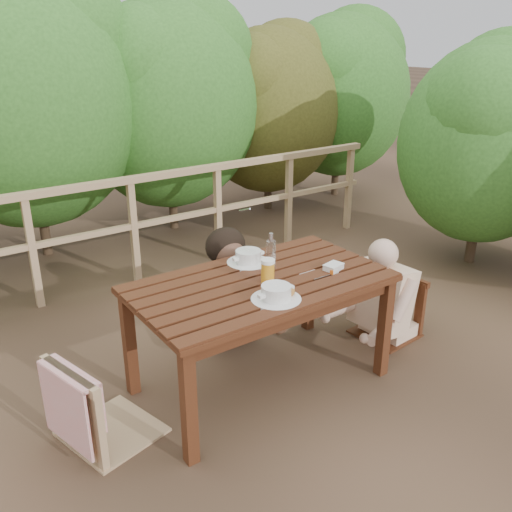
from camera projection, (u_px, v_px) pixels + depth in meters
ground at (260, 382)px, 3.74m from camera, size 60.00×60.00×0.00m
table at (260, 334)px, 3.61m from camera, size 1.60×0.90×0.74m
chair_left at (104, 359)px, 3.08m from camera, size 0.61×0.61×1.01m
chair_far at (218, 280)px, 4.25m from camera, size 0.46×0.46×0.85m
chair_right at (390, 284)px, 4.17m from camera, size 0.46×0.46×0.87m
woman at (216, 249)px, 4.17m from camera, size 0.61×0.72×1.36m
diner_right at (395, 254)px, 4.10m from camera, size 0.70×0.59×1.34m
railing at (134, 231)px, 5.07m from camera, size 5.60×0.10×1.01m
hedge_row at (112, 63)px, 5.68m from camera, size 6.60×1.60×3.80m
soup_near at (276, 293)px, 3.20m from camera, size 0.29×0.29×0.10m
soup_far at (248, 257)px, 3.72m from camera, size 0.29×0.29×0.10m
bread_roll at (286, 292)px, 3.25m from camera, size 0.12×0.09×0.07m
beer_glass at (268, 272)px, 3.40m from camera, size 0.09×0.09×0.17m
bottle at (271, 252)px, 3.58m from camera, size 0.06×0.06×0.26m
butter_tub at (333, 268)px, 3.61m from camera, size 0.14×0.12×0.05m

